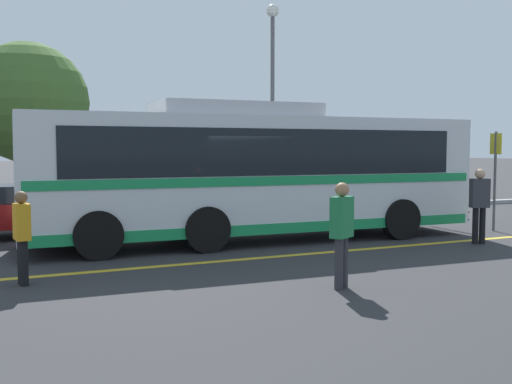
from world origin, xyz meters
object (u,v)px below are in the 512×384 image
parked_car_1 (2,211)px  pedestrian_1 (479,201)px  street_lamp (273,75)px  tree_0 (28,103)px  pedestrian_2 (22,232)px  bus_stop_sign (495,169)px  transit_bus (255,171)px  pedestrian_0 (342,229)px

parked_car_1 → pedestrian_1: 11.60m
pedestrian_1 → street_lamp: (-1.31, 8.31, 3.79)m
street_lamp → tree_0: size_ratio=1.29×
pedestrian_2 → street_lamp: 12.72m
bus_stop_sign → street_lamp: size_ratio=0.37×
transit_bus → pedestrian_0: 5.30m
pedestrian_1 → pedestrian_2: pedestrian_1 is taller
pedestrian_0 → tree_0: 13.24m
parked_car_1 → bus_stop_sign: (12.18, -4.13, 1.00)m
pedestrian_0 → pedestrian_2: (-4.59, 2.40, -0.10)m
pedestrian_0 → tree_0: size_ratio=0.30×
pedestrian_0 → parked_car_1: bearing=90.1°
pedestrian_1 → pedestrian_2: bearing=19.5°
transit_bus → bus_stop_sign: bearing=82.2°
parked_car_1 → pedestrian_2: pedestrian_2 is taller
street_lamp → tree_0: (-7.87, 1.59, -1.11)m
pedestrian_2 → bus_stop_sign: bus_stop_sign is taller
transit_bus → pedestrian_0: size_ratio=6.65×
street_lamp → pedestrian_1: bearing=-81.0°
transit_bus → tree_0: 8.81m
transit_bus → pedestrian_2: (-5.46, -2.78, -0.83)m
pedestrian_2 → pedestrian_1: bearing=84.3°
parked_car_1 → tree_0: 5.30m
parked_car_1 → street_lamp: (8.82, 2.67, 4.11)m
bus_stop_sign → pedestrian_1: bearing=-51.5°
street_lamp → parked_car_1: bearing=-163.1°
street_lamp → pedestrian_2: bearing=-135.9°
tree_0 → pedestrian_2: bearing=-94.7°
parked_car_1 → pedestrian_2: (0.13, -5.74, 0.18)m
tree_0 → bus_stop_sign: bearing=-36.8°
pedestrian_0 → street_lamp: bearing=39.2°
transit_bus → tree_0: (-4.64, 7.22, 1.99)m
pedestrian_2 → tree_0: bearing=169.0°
parked_car_1 → pedestrian_0: pedestrian_0 is taller
transit_bus → pedestrian_2: size_ratio=7.31×
pedestrian_1 → tree_0: 13.76m
parked_car_1 → pedestrian_1: pedestrian_1 is taller
parked_car_1 → pedestrian_2: 5.74m
parked_car_1 → pedestrian_0: bearing=-154.6°
tree_0 → pedestrian_0: bearing=-73.1°
transit_bus → bus_stop_sign: transit_bus is taller
pedestrian_0 → bus_stop_sign: 8.50m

